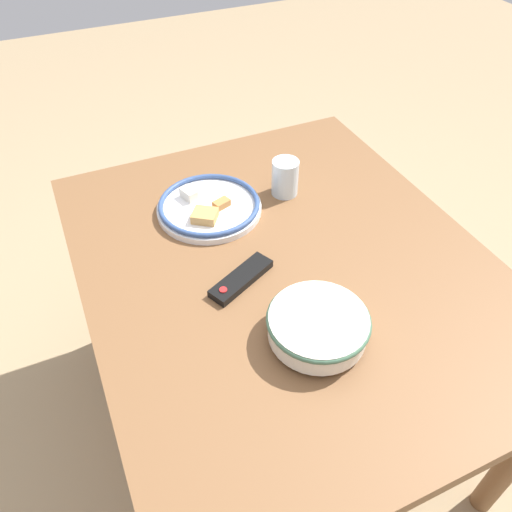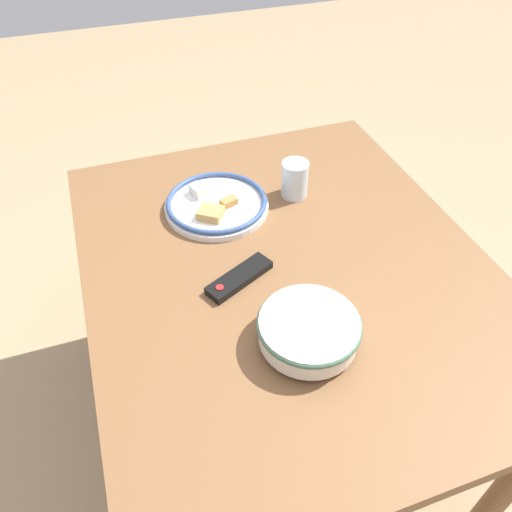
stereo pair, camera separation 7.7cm
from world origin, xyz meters
TOP-DOWN VIEW (x-y plane):
  - ground_plane at (0.00, 0.00)m, footprint 8.00×8.00m
  - dining_table at (0.00, 0.00)m, footprint 1.19×0.98m
  - noodle_bowl at (-0.24, 0.05)m, footprint 0.22×0.22m
  - food_plate at (0.27, 0.11)m, footprint 0.29×0.29m
  - tv_remote at (-0.02, 0.13)m, footprint 0.12×0.18m
  - drinking_glass at (0.26, -0.12)m, footprint 0.08×0.08m

SIDE VIEW (x-z plane):
  - ground_plane at x=0.00m, z-range 0.00..0.00m
  - dining_table at x=0.00m, z-range 0.27..0.98m
  - tv_remote at x=-0.02m, z-range 0.70..0.73m
  - food_plate at x=0.27m, z-range 0.70..0.74m
  - noodle_bowl at x=-0.24m, z-range 0.71..0.78m
  - drinking_glass at x=0.26m, z-range 0.70..0.81m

